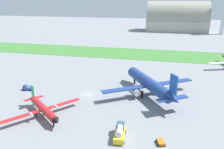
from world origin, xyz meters
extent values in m
plane|color=gray|center=(0.00, 0.00, 0.00)|extent=(600.00, 600.00, 0.00)
cube|color=#3D7533|center=(0.00, 62.68, 0.04)|extent=(360.00, 28.00, 0.08)
cylinder|color=navy|center=(20.95, 4.29, 4.46)|extent=(17.11, 23.80, 3.93)
cone|color=black|center=(13.29, 16.34, 4.46)|extent=(5.16, 5.08, 3.85)
cone|color=navy|center=(29.00, -8.36, 4.95)|extent=(5.67, 6.11, 3.53)
cube|color=#19479E|center=(20.95, 4.29, 4.17)|extent=(16.41, 22.64, 0.55)
cube|color=navy|center=(14.11, -0.91, 3.78)|extent=(15.80, 11.31, 0.39)
cube|color=navy|center=(28.57, 8.29, 3.78)|extent=(15.80, 11.31, 0.39)
cylinder|color=#B7BABF|center=(16.71, 0.74, 2.37)|extent=(4.12, 4.77, 2.16)
cylinder|color=#B7BABF|center=(25.97, 6.63, 2.37)|extent=(4.12, 4.77, 2.16)
cube|color=#19479E|center=(28.62, -7.76, 9.28)|extent=(2.12, 2.96, 5.71)
cube|color=navy|center=(26.51, -9.10, 4.86)|extent=(5.37, 4.49, 0.31)
cube|color=navy|center=(30.73, -6.42, 4.86)|extent=(5.37, 4.49, 0.31)
cylinder|color=black|center=(15.21, 13.33, 1.25)|extent=(0.71, 0.71, 2.50)
cylinder|color=black|center=(19.31, 1.13, 1.25)|extent=(0.71, 0.71, 2.50)
cylinder|color=black|center=(24.52, 4.44, 1.25)|extent=(0.71, 0.71, 2.50)
cylinder|color=red|center=(-7.08, -17.72, 2.52)|extent=(12.97, 11.26, 2.10)
cone|color=black|center=(-0.62, -23.08, 2.52)|extent=(2.93, 2.92, 2.06)
cone|color=red|center=(-13.87, -12.09, 2.78)|extent=(3.47, 3.33, 1.89)
cube|color=#198C4C|center=(-7.08, -17.72, 2.36)|extent=(12.36, 10.76, 0.29)
cube|color=red|center=(-3.72, -13.00, 2.15)|extent=(8.50, 9.83, 0.21)
cube|color=red|center=(-11.09, -21.89, 2.15)|extent=(8.50, 9.83, 0.21)
cylinder|color=#B7BABF|center=(-4.59, -14.98, 2.15)|extent=(1.72, 1.59, 0.67)
cylinder|color=#B7BABF|center=(-9.31, -20.67, 2.15)|extent=(1.72, 1.59, 0.67)
cube|color=#198C4C|center=(-13.54, -12.35, 5.25)|extent=(1.62, 1.40, 3.36)
cube|color=red|center=(-12.60, -11.22, 2.73)|extent=(2.85, 3.07, 0.17)
cube|color=red|center=(-14.48, -13.49, 2.73)|extent=(2.85, 3.07, 0.17)
cylinder|color=black|center=(-2.23, -21.74, 0.73)|extent=(0.38, 0.38, 1.47)
cylinder|color=black|center=(-6.56, -15.45, 0.73)|extent=(0.38, 0.38, 1.47)
cylinder|color=black|center=(-9.21, -18.65, 0.73)|extent=(0.38, 0.38, 1.47)
cone|color=black|center=(57.37, 55.95, 3.98)|extent=(4.29, 4.13, 3.43)
cube|color=orange|center=(25.80, -23.29, 0.62)|extent=(2.18, 2.75, 0.55)
cylinder|color=black|center=(26.78, -23.85, 0.35)|extent=(0.46, 0.74, 0.70)
cylinder|color=black|center=(25.35, -24.32, 0.35)|extent=(0.46, 0.74, 0.70)
cylinder|color=black|center=(26.25, -22.26, 0.35)|extent=(0.46, 0.74, 0.70)
cylinder|color=black|center=(24.82, -22.73, 0.35)|extent=(0.46, 0.74, 0.70)
cube|color=#334FB2|center=(-22.73, -1.24, 0.80)|extent=(3.86, 2.41, 0.90)
cube|color=#334C60|center=(-23.72, -1.41, 1.60)|extent=(1.54, 1.72, 0.70)
cylinder|color=black|center=(-23.81, -2.35, 0.35)|extent=(0.73, 0.37, 0.70)
cylinder|color=black|center=(-24.13, -0.57, 0.35)|extent=(0.73, 0.37, 0.70)
cylinder|color=black|center=(-21.33, -1.90, 0.35)|extent=(0.73, 0.37, 0.70)
cylinder|color=black|center=(-21.65, -0.13, 0.35)|extent=(0.73, 0.37, 0.70)
cube|color=yellow|center=(15.93, -23.04, 1.05)|extent=(2.87, 6.66, 1.40)
cylinder|color=silver|center=(15.99, -23.82, 2.52)|extent=(1.80, 3.68, 1.54)
cube|color=#334C60|center=(15.80, -21.23, 2.35)|extent=(2.18, 2.48, 1.20)
cylinder|color=black|center=(14.57, -20.86, 0.35)|extent=(0.30, 0.72, 0.70)
cylinder|color=black|center=(16.96, -20.68, 0.35)|extent=(0.30, 0.72, 0.70)
cylinder|color=black|center=(14.91, -25.40, 0.35)|extent=(0.30, 0.72, 0.70)
cylinder|color=black|center=(17.30, -25.22, 0.35)|extent=(0.30, 0.72, 0.70)
cube|color=#B2AD9E|center=(38.62, 165.92, 6.49)|extent=(59.02, 24.57, 12.99)
cylinder|color=gray|center=(38.62, 165.92, 15.44)|extent=(57.84, 27.03, 27.03)
cylinder|color=silver|center=(79.13, 154.41, 16.84)|extent=(4.40, 4.40, 33.69)
camera|label=1|loc=(23.99, -68.34, 32.73)|focal=35.40mm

